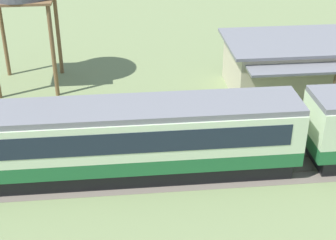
# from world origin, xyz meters

# --- Properties ---
(ground_plane) EXTENTS (600.00, 600.00, 0.00)m
(ground_plane) POSITION_xyz_m (0.00, 0.00, 0.00)
(ground_plane) COLOR #707F51
(passenger_train) EXTENTS (61.47, 3.13, 4.05)m
(passenger_train) POSITION_xyz_m (-5.78, 0.06, 2.25)
(passenger_train) COLOR #1E6033
(passenger_train) RESTS_ON ground_plane
(railway_track) EXTENTS (105.10, 3.60, 0.04)m
(railway_track) POSITION_xyz_m (-5.72, 0.06, 0.01)
(railway_track) COLOR #665B51
(railway_track) RESTS_ON ground_plane
(station_building) EXTENTS (11.97, 7.36, 3.65)m
(station_building) POSITION_xyz_m (8.03, 9.39, 1.86)
(station_building) COLOR #BCB293
(station_building) RESTS_ON ground_plane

